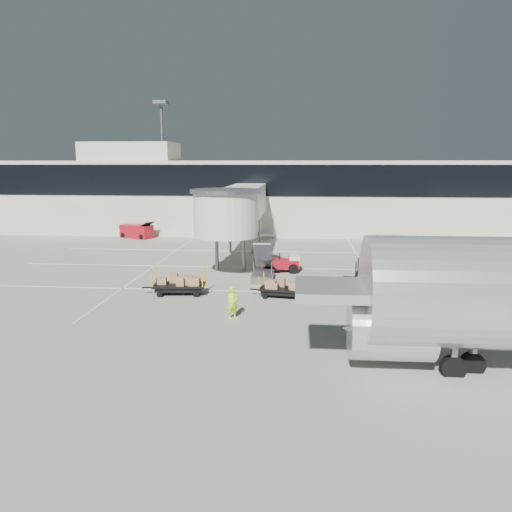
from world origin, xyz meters
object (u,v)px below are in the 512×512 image
at_px(box_cart_near, 284,288).
at_px(belt_loader, 137,231).
at_px(ground_worker, 233,303).
at_px(minivan, 396,246).
at_px(suitcase_cart, 382,277).
at_px(baggage_tug, 282,263).
at_px(box_cart_far, 179,285).

relative_size(box_cart_near, belt_loader, 0.86).
bearing_deg(ground_worker, minivan, 21.76).
height_order(suitcase_cart, box_cart_near, suitcase_cart).
xyz_separation_m(baggage_tug, box_cart_near, (0.37, -6.99, -0.08)).
relative_size(ground_worker, belt_loader, 0.41).
height_order(ground_worker, belt_loader, belt_loader).
distance_m(baggage_tug, ground_worker, 11.45).
xyz_separation_m(box_cart_near, minivan, (8.74, 12.50, 0.55)).
distance_m(box_cart_near, ground_worker, 4.92).
relative_size(minivan, belt_loader, 1.28).
xyz_separation_m(minivan, belt_loader, (-24.92, 9.75, -0.40)).
relative_size(baggage_tug, belt_loader, 0.69).
xyz_separation_m(box_cart_far, minivan, (15.00, 12.38, 0.52)).
relative_size(box_cart_far, belt_loader, 0.96).
distance_m(box_cart_far, minivan, 19.45).
bearing_deg(suitcase_cart, box_cart_near, -140.01).
height_order(suitcase_cart, minivan, minivan).
bearing_deg(box_cart_near, ground_worker, -110.42).
bearing_deg(box_cart_far, ground_worker, -54.24).
bearing_deg(box_cart_far, baggage_tug, 44.09).
relative_size(ground_worker, minivan, 0.32).
distance_m(baggage_tug, box_cart_near, 7.00).
bearing_deg(box_cart_near, baggage_tug, 102.33).
distance_m(suitcase_cart, minivan, 9.51).
bearing_deg(belt_loader, box_cart_near, -29.00).
bearing_deg(suitcase_cart, baggage_tug, 162.62).
xyz_separation_m(suitcase_cart, box_cart_far, (-12.46, -3.23, -0.02)).
bearing_deg(box_cart_near, minivan, 64.35).
bearing_deg(belt_loader, suitcase_cart, -15.21).
distance_m(box_cart_far, belt_loader, 24.25).
distance_m(baggage_tug, belt_loader, 21.97).
height_order(suitcase_cart, box_cart_far, suitcase_cart).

